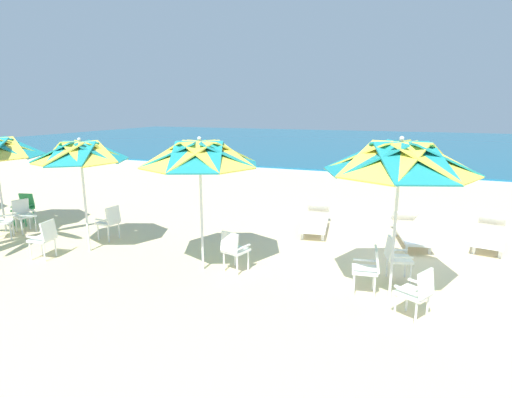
% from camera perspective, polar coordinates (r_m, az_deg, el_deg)
% --- Properties ---
extents(ground_plane, '(80.00, 80.00, 0.00)m').
position_cam_1_polar(ground_plane, '(9.90, 20.91, -7.47)').
color(ground_plane, beige).
extents(sea, '(80.00, 36.00, 0.10)m').
position_cam_1_polar(sea, '(38.85, 21.71, 7.15)').
color(sea, '#19607F').
rests_on(sea, ground).
extents(surf_foam, '(80.00, 0.70, 0.01)m').
position_cam_1_polar(surf_foam, '(20.67, 21.47, 2.79)').
color(surf_foam, white).
rests_on(surf_foam, ground).
extents(beach_umbrella_0, '(2.50, 2.50, 2.83)m').
position_cam_1_polar(beach_umbrella_0, '(7.06, 19.52, 5.27)').
color(beach_umbrella_0, silver).
rests_on(beach_umbrella_0, ground).
extents(plastic_chair_0, '(0.57, 0.55, 0.87)m').
position_cam_1_polar(plastic_chair_0, '(8.31, 18.98, -7.56)').
color(plastic_chair_0, white).
rests_on(plastic_chair_0, ground).
extents(plastic_chair_1, '(0.62, 0.60, 0.87)m').
position_cam_1_polar(plastic_chair_1, '(6.94, 21.59, -11.88)').
color(plastic_chair_1, white).
rests_on(plastic_chair_1, ground).
extents(plastic_chair_2, '(0.53, 0.50, 0.87)m').
position_cam_1_polar(plastic_chair_2, '(7.62, 15.50, -9.19)').
color(plastic_chair_2, white).
rests_on(plastic_chair_2, ground).
extents(beach_umbrella_1, '(2.38, 2.38, 2.73)m').
position_cam_1_polar(beach_umbrella_1, '(8.02, -7.88, 6.15)').
color(beach_umbrella_1, silver).
rests_on(beach_umbrella_1, ground).
extents(plastic_chair_3, '(0.54, 0.57, 0.87)m').
position_cam_1_polar(plastic_chair_3, '(8.27, -3.13, -6.93)').
color(plastic_chair_3, white).
rests_on(plastic_chair_3, ground).
extents(beach_umbrella_2, '(2.05, 2.05, 2.63)m').
position_cam_1_polar(beach_umbrella_2, '(9.85, -23.36, 5.93)').
color(beach_umbrella_2, silver).
rests_on(beach_umbrella_2, ground).
extents(plastic_chair_4, '(0.51, 0.48, 0.87)m').
position_cam_1_polar(plastic_chair_4, '(10.85, -19.79, -2.87)').
color(plastic_chair_4, white).
rests_on(plastic_chair_4, ground).
extents(plastic_chair_5, '(0.53, 0.50, 0.87)m').
position_cam_1_polar(plastic_chair_5, '(10.10, -27.51, -4.72)').
color(plastic_chair_5, white).
rests_on(plastic_chair_5, ground).
extents(plastic_chair_6, '(0.53, 0.55, 0.87)m').
position_cam_1_polar(plastic_chair_6, '(13.33, -29.68, -0.98)').
color(plastic_chair_6, '#2D8C4C').
rests_on(plastic_chair_6, ground).
extents(plastic_chair_8, '(0.57, 0.55, 0.87)m').
position_cam_1_polar(plastic_chair_8, '(12.54, -29.78, -1.77)').
color(plastic_chair_8, white).
rests_on(plastic_chair_8, ground).
extents(sun_lounger_0, '(0.99, 2.22, 0.62)m').
position_cam_1_polar(sun_lounger_0, '(11.36, 29.88, -4.28)').
color(sun_lounger_0, white).
rests_on(sun_lounger_0, ground).
extents(sun_lounger_1, '(1.08, 2.23, 0.62)m').
position_cam_1_polar(sun_lounger_1, '(10.82, 20.85, -4.19)').
color(sun_lounger_1, white).
rests_on(sun_lounger_1, ground).
extents(sun_lounger_2, '(0.93, 2.21, 0.62)m').
position_cam_1_polar(sun_lounger_2, '(11.14, 8.34, -2.98)').
color(sun_lounger_2, white).
rests_on(sun_lounger_2, ground).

